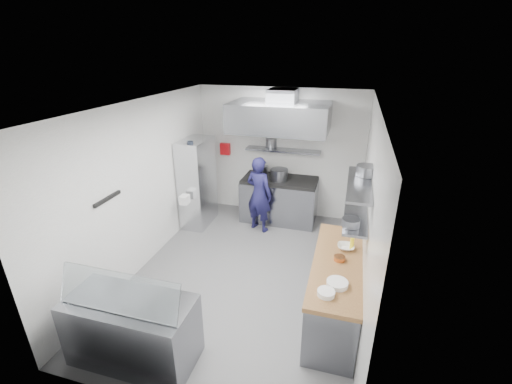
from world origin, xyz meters
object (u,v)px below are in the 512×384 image
(chef, at_px, (259,194))
(display_case, at_px, (133,330))
(gas_range, at_px, (279,201))
(wire_rack, at_px, (197,183))

(chef, height_order, display_case, chef)
(gas_range, relative_size, chef, 1.01)
(wire_rack, xyz_separation_m, display_case, (0.74, -3.49, -0.50))
(gas_range, xyz_separation_m, chef, (-0.30, -0.56, 0.34))
(gas_range, height_order, wire_rack, wire_rack)
(chef, xyz_separation_m, display_case, (-0.59, -3.54, -0.37))
(gas_range, bearing_deg, chef, -118.65)
(gas_range, height_order, chef, chef)
(gas_range, relative_size, wire_rack, 0.86)
(gas_range, relative_size, display_case, 1.07)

